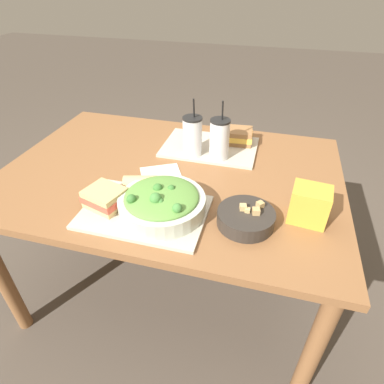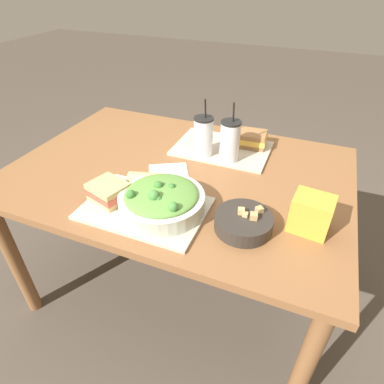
# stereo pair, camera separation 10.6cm
# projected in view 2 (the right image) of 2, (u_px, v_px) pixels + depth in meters

# --- Properties ---
(ground_plane) EXTENTS (12.00, 12.00, 0.00)m
(ground_plane) POSITION_uv_depth(u_px,v_px,m) (182.00, 282.00, 1.73)
(ground_plane) COLOR #4C4238
(dining_table) EXTENTS (1.36, 0.94, 0.71)m
(dining_table) POSITION_uv_depth(u_px,v_px,m) (179.00, 187.00, 1.37)
(dining_table) COLOR brown
(dining_table) RESTS_ON ground_plane
(tray_near) EXTENTS (0.42, 0.28, 0.01)m
(tray_near) POSITION_uv_depth(u_px,v_px,m) (144.00, 208.00, 1.10)
(tray_near) COLOR #BCB29E
(tray_near) RESTS_ON dining_table
(tray_far) EXTENTS (0.42, 0.28, 0.01)m
(tray_far) POSITION_uv_depth(u_px,v_px,m) (222.00, 148.00, 1.45)
(tray_far) COLOR #BCB29E
(tray_far) RESTS_ON dining_table
(salad_bowl) EXTENTS (0.29, 0.29, 0.10)m
(salad_bowl) POSITION_uv_depth(u_px,v_px,m) (162.00, 199.00, 1.07)
(salad_bowl) COLOR beige
(salad_bowl) RESTS_ON tray_near
(soup_bowl) EXTENTS (0.19, 0.19, 0.07)m
(soup_bowl) POSITION_uv_depth(u_px,v_px,m) (244.00, 222.00, 1.01)
(soup_bowl) COLOR #2D2823
(soup_bowl) RESTS_ON dining_table
(sandwich_near) EXTENTS (0.15, 0.14, 0.06)m
(sandwich_near) POSITION_uv_depth(u_px,v_px,m) (109.00, 191.00, 1.12)
(sandwich_near) COLOR tan
(sandwich_near) RESTS_ON tray_near
(baguette_near) EXTENTS (0.13, 0.09, 0.06)m
(baguette_near) POSITION_uv_depth(u_px,v_px,m) (146.00, 180.00, 1.17)
(baguette_near) COLOR tan
(baguette_near) RESTS_ON tray_near
(sandwich_far) EXTENTS (0.14, 0.12, 0.06)m
(sandwich_far) POSITION_uv_depth(u_px,v_px,m) (251.00, 139.00, 1.44)
(sandwich_far) COLOR olive
(sandwich_far) RESTS_ON tray_far
(baguette_far) EXTENTS (0.10, 0.07, 0.06)m
(baguette_far) POSITION_uv_depth(u_px,v_px,m) (246.00, 135.00, 1.48)
(baguette_far) COLOR tan
(baguette_far) RESTS_ON tray_far
(drink_cup_dark) EXTENTS (0.08, 0.08, 0.25)m
(drink_cup_dark) POSITION_uv_depth(u_px,v_px,m) (203.00, 138.00, 1.35)
(drink_cup_dark) COLOR silver
(drink_cup_dark) RESTS_ON tray_far
(drink_cup_red) EXTENTS (0.08, 0.08, 0.25)m
(drink_cup_red) POSITION_uv_depth(u_px,v_px,m) (230.00, 142.00, 1.31)
(drink_cup_red) COLOR silver
(drink_cup_red) RESTS_ON tray_far
(chip_bag) EXTENTS (0.13, 0.11, 0.12)m
(chip_bag) POSITION_uv_depth(u_px,v_px,m) (311.00, 214.00, 0.99)
(chip_bag) COLOR gold
(chip_bag) RESTS_ON dining_table
(napkin_folded) EXTENTS (0.19, 0.17, 0.00)m
(napkin_folded) POSITION_uv_depth(u_px,v_px,m) (168.00, 171.00, 1.31)
(napkin_folded) COLOR silver
(napkin_folded) RESTS_ON dining_table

